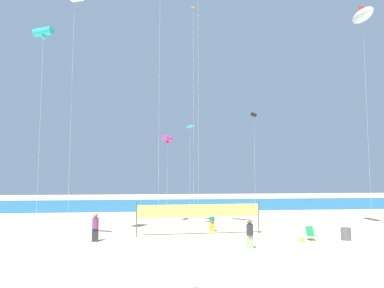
{
  "coord_description": "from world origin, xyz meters",
  "views": [
    {
      "loc": [
        -2.93,
        -17.07,
        4.34
      ],
      "look_at": [
        0.2,
        11.37,
        6.85
      ],
      "focal_mm": 32.5,
      "sensor_mm": 36.0,
      "label": 1
    }
  ],
  "objects_px": {
    "trash_barrel": "(346,234)",
    "kite_cyan_tube": "(43,33)",
    "beachgoer_charcoal_shirt": "(250,233)",
    "kite_cyan_diamond": "(190,127)",
    "beach_handbag": "(302,240)",
    "kite_orange_diamond": "(193,19)",
    "kite_black_diamond": "(254,116)",
    "beachgoer_plum_shirt": "(95,226)",
    "kite_magenta_tube": "(167,139)",
    "kite_white_inflatable": "(363,16)",
    "beachgoer_teal_shirt": "(212,219)",
    "folding_beach_chair": "(311,233)",
    "volleyball_net": "(199,212)"
  },
  "relations": [
    {
      "from": "beachgoer_charcoal_shirt",
      "to": "beach_handbag",
      "type": "bearing_deg",
      "value": 156.22
    },
    {
      "from": "folding_beach_chair",
      "to": "beachgoer_charcoal_shirt",
      "type": "bearing_deg",
      "value": -179.04
    },
    {
      "from": "kite_magenta_tube",
      "to": "kite_white_inflatable",
      "type": "height_order",
      "value": "kite_white_inflatable"
    },
    {
      "from": "beachgoer_charcoal_shirt",
      "to": "kite_cyan_diamond",
      "type": "height_order",
      "value": "kite_cyan_diamond"
    },
    {
      "from": "kite_cyan_diamond",
      "to": "trash_barrel",
      "type": "bearing_deg",
      "value": -34.74
    },
    {
      "from": "kite_black_diamond",
      "to": "kite_magenta_tube",
      "type": "bearing_deg",
      "value": 160.39
    },
    {
      "from": "folding_beach_chair",
      "to": "kite_cyan_diamond",
      "type": "xyz_separation_m",
      "value": [
        -7.42,
        6.49,
        7.87
      ]
    },
    {
      "from": "kite_cyan_tube",
      "to": "beachgoer_charcoal_shirt",
      "type": "bearing_deg",
      "value": -9.91
    },
    {
      "from": "beachgoer_charcoal_shirt",
      "to": "kite_orange_diamond",
      "type": "bearing_deg",
      "value": -127.51
    },
    {
      "from": "beach_handbag",
      "to": "kite_orange_diamond",
      "type": "xyz_separation_m",
      "value": [
        -5.98,
        9.87,
        19.12
      ]
    },
    {
      "from": "kite_orange_diamond",
      "to": "kite_white_inflatable",
      "type": "height_order",
      "value": "kite_orange_diamond"
    },
    {
      "from": "beachgoer_charcoal_shirt",
      "to": "kite_magenta_tube",
      "type": "height_order",
      "value": "kite_magenta_tube"
    },
    {
      "from": "beachgoer_plum_shirt",
      "to": "kite_magenta_tube",
      "type": "xyz_separation_m",
      "value": [
        4.96,
        7.9,
        6.59
      ]
    },
    {
      "from": "beachgoer_charcoal_shirt",
      "to": "kite_magenta_tube",
      "type": "relative_size",
      "value": 0.22
    },
    {
      "from": "beachgoer_plum_shirt",
      "to": "trash_barrel",
      "type": "bearing_deg",
      "value": 80.37
    },
    {
      "from": "beachgoer_teal_shirt",
      "to": "kite_magenta_tube",
      "type": "relative_size",
      "value": 0.22
    },
    {
      "from": "kite_orange_diamond",
      "to": "kite_white_inflatable",
      "type": "relative_size",
      "value": 1.14
    },
    {
      "from": "kite_white_inflatable",
      "to": "beachgoer_teal_shirt",
      "type": "bearing_deg",
      "value": 174.77
    },
    {
      "from": "kite_cyan_diamond",
      "to": "kite_black_diamond",
      "type": "relative_size",
      "value": 0.88
    },
    {
      "from": "folding_beach_chair",
      "to": "trash_barrel",
      "type": "distance_m",
      "value": 2.33
    },
    {
      "from": "beachgoer_teal_shirt",
      "to": "beachgoer_charcoal_shirt",
      "type": "height_order",
      "value": "beachgoer_teal_shirt"
    },
    {
      "from": "beachgoer_plum_shirt",
      "to": "kite_orange_diamond",
      "type": "height_order",
      "value": "kite_orange_diamond"
    },
    {
      "from": "kite_orange_diamond",
      "to": "beach_handbag",
      "type": "bearing_deg",
      "value": -58.77
    },
    {
      "from": "volleyball_net",
      "to": "kite_white_inflatable",
      "type": "height_order",
      "value": "kite_white_inflatable"
    },
    {
      "from": "kite_black_diamond",
      "to": "volleyball_net",
      "type": "bearing_deg",
      "value": -145.75
    },
    {
      "from": "beachgoer_teal_shirt",
      "to": "kite_cyan_tube",
      "type": "relative_size",
      "value": 0.13
    },
    {
      "from": "beach_handbag",
      "to": "kite_white_inflatable",
      "type": "bearing_deg",
      "value": 25.63
    },
    {
      "from": "beachgoer_plum_shirt",
      "to": "beachgoer_teal_shirt",
      "type": "bearing_deg",
      "value": 105.33
    },
    {
      "from": "beachgoer_teal_shirt",
      "to": "kite_black_diamond",
      "type": "relative_size",
      "value": 0.18
    },
    {
      "from": "beachgoer_charcoal_shirt",
      "to": "kite_orange_diamond",
      "type": "relative_size",
      "value": 0.08
    },
    {
      "from": "volleyball_net",
      "to": "kite_orange_diamond",
      "type": "distance_m",
      "value": 18.82
    },
    {
      "from": "trash_barrel",
      "to": "folding_beach_chair",
      "type": "bearing_deg",
      "value": 173.48
    },
    {
      "from": "trash_barrel",
      "to": "kite_magenta_tube",
      "type": "bearing_deg",
      "value": 141.35
    },
    {
      "from": "kite_magenta_tube",
      "to": "kite_white_inflatable",
      "type": "xyz_separation_m",
      "value": [
        15.51,
        -5.97,
        9.62
      ]
    },
    {
      "from": "volleyball_net",
      "to": "kite_black_diamond",
      "type": "distance_m",
      "value": 9.96
    },
    {
      "from": "folding_beach_chair",
      "to": "kite_magenta_tube",
      "type": "relative_size",
      "value": 0.11
    },
    {
      "from": "kite_magenta_tube",
      "to": "kite_cyan_diamond",
      "type": "relative_size",
      "value": 0.91
    },
    {
      "from": "kite_magenta_tube",
      "to": "volleyball_net",
      "type": "bearing_deg",
      "value": -71.32
    },
    {
      "from": "beachgoer_plum_shirt",
      "to": "kite_cyan_tube",
      "type": "height_order",
      "value": "kite_cyan_tube"
    },
    {
      "from": "beachgoer_plum_shirt",
      "to": "beachgoer_charcoal_shirt",
      "type": "height_order",
      "value": "beachgoer_plum_shirt"
    },
    {
      "from": "trash_barrel",
      "to": "kite_magenta_tube",
      "type": "xyz_separation_m",
      "value": [
        -11.51,
        9.21,
        7.15
      ]
    },
    {
      "from": "beachgoer_charcoal_shirt",
      "to": "trash_barrel",
      "type": "bearing_deg",
      "value": 147.71
    },
    {
      "from": "kite_white_inflatable",
      "to": "kite_cyan_tube",
      "type": "relative_size",
      "value": 1.3
    },
    {
      "from": "trash_barrel",
      "to": "kite_cyan_tube",
      "type": "relative_size",
      "value": 0.06
    },
    {
      "from": "beachgoer_plum_shirt",
      "to": "beachgoer_charcoal_shirt",
      "type": "xyz_separation_m",
      "value": [
        9.4,
        -3.2,
        -0.06
      ]
    },
    {
      "from": "beach_handbag",
      "to": "kite_orange_diamond",
      "type": "bearing_deg",
      "value": 121.23
    },
    {
      "from": "beachgoer_charcoal_shirt",
      "to": "kite_cyan_diamond",
      "type": "relative_size",
      "value": 0.2
    },
    {
      "from": "beach_handbag",
      "to": "kite_cyan_diamond",
      "type": "bearing_deg",
      "value": 133.85
    },
    {
      "from": "folding_beach_chair",
      "to": "beachgoer_teal_shirt",
      "type": "bearing_deg",
      "value": 121.95
    },
    {
      "from": "beachgoer_plum_shirt",
      "to": "kite_black_diamond",
      "type": "relative_size",
      "value": 0.19
    }
  ]
}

